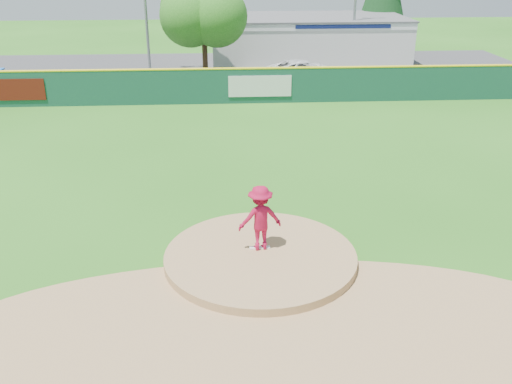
{
  "coord_description": "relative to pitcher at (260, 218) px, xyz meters",
  "views": [
    {
      "loc": [
        -1.03,
        -14.22,
        8.3
      ],
      "look_at": [
        0.0,
        2.0,
        1.3
      ],
      "focal_mm": 40.0,
      "sensor_mm": 36.0,
      "label": 1
    }
  ],
  "objects": [
    {
      "name": "outfield_fence",
      "position": [
        -0.01,
        17.68,
        -0.13
      ],
      "size": [
        40.0,
        0.14,
        2.07
      ],
      "color": "#144334",
      "rests_on": "ground"
    },
    {
      "name": "pitchers_mound",
      "position": [
        -0.01,
        -0.32,
        -1.22
      ],
      "size": [
        5.5,
        5.5,
        0.5
      ],
      "primitive_type": "cylinder",
      "color": "#9E774C",
      "rests_on": "ground"
    },
    {
      "name": "infield_dirt_arc",
      "position": [
        -0.01,
        -3.32,
        -1.22
      ],
      "size": [
        15.4,
        15.4,
        0.01
      ],
      "primitive_type": "cylinder",
      "color": "#9E774C",
      "rests_on": "ground"
    },
    {
      "name": "ground",
      "position": [
        -0.01,
        -0.32,
        -1.22
      ],
      "size": [
        120.0,
        120.0,
        0.0
      ],
      "primitive_type": "plane",
      "color": "#286B19",
      "rests_on": "ground"
    },
    {
      "name": "pool_building_grp",
      "position": [
        5.99,
        31.67,
        0.44
      ],
      "size": [
        15.2,
        8.2,
        3.31
      ],
      "color": "silver",
      "rests_on": "ground"
    },
    {
      "name": "deciduous_tree",
      "position": [
        -2.01,
        24.68,
        3.33
      ],
      "size": [
        5.6,
        5.6,
        7.36
      ],
      "color": "#382314",
      "rests_on": "ground"
    },
    {
      "name": "van",
      "position": [
        4.56,
        23.49,
        -0.52
      ],
      "size": [
        5.33,
        3.53,
        1.36
      ],
      "primitive_type": "imported",
      "rotation": [
        0.0,
        0.0,
        1.85
      ],
      "color": "white",
      "rests_on": "parking_lot"
    },
    {
      "name": "pitcher",
      "position": [
        0.0,
        0.0,
        0.0
      ],
      "size": [
        1.37,
        0.95,
        1.94
      ],
      "primitive_type": "imported",
      "rotation": [
        0.0,
        0.0,
        3.33
      ],
      "color": "#A40E33",
      "rests_on": "pitchers_mound"
    },
    {
      "name": "parking_lot",
      "position": [
        -0.01,
        26.68,
        -1.21
      ],
      "size": [
        44.0,
        16.0,
        0.02
      ],
      "primitive_type": "cube",
      "color": "#38383A",
      "rests_on": "ground"
    },
    {
      "name": "fence_banners",
      "position": [
        -5.69,
        17.6,
        -0.22
      ],
      "size": [
        17.44,
        0.04,
        1.2
      ],
      "color": "#56140C",
      "rests_on": "ground"
    },
    {
      "name": "pitching_rubber",
      "position": [
        -0.01,
        -0.02,
        -0.95
      ],
      "size": [
        0.6,
        0.15,
        0.04
      ],
      "primitive_type": "cube",
      "color": "white",
      "rests_on": "pitchers_mound"
    }
  ]
}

